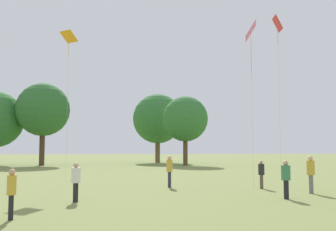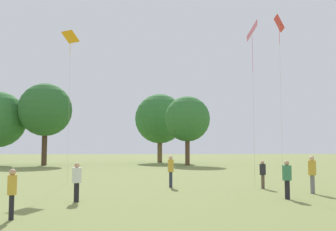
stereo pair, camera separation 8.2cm
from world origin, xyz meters
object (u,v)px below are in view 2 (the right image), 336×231
at_px(kite_2, 279,27).
at_px(person_standing_3, 263,172).
at_px(person_standing_7, 77,179).
at_px(kite_1, 70,41).
at_px(person_standing_2, 312,171).
at_px(distant_tree_1, 160,119).
at_px(person_standing_6, 287,176).
at_px(distant_tree_0, 187,119).
at_px(person_standing_1, 171,168).
at_px(person_standing_5, 12,189).
at_px(distant_tree_3, 45,110).
at_px(kite_0, 252,35).

bearing_deg(kite_2, person_standing_3, -158.98).
height_order(person_standing_7, kite_1, kite_1).
height_order(person_standing_2, kite_1, kite_1).
xyz_separation_m(person_standing_2, distant_tree_1, (-4.40, 42.95, 5.78)).
height_order(person_standing_2, person_standing_7, person_standing_2).
relative_size(person_standing_6, distant_tree_0, 0.18).
bearing_deg(person_standing_6, person_standing_1, 10.80).
xyz_separation_m(person_standing_7, distant_tree_0, (9.59, 34.58, 5.14)).
distance_m(person_standing_1, person_standing_5, 11.31).
relative_size(person_standing_6, distant_tree_3, 0.16).
height_order(person_standing_5, person_standing_6, person_standing_6).
relative_size(person_standing_3, distant_tree_0, 0.17).
bearing_deg(person_standing_1, person_standing_5, 60.82).
distance_m(person_standing_5, kite_1, 15.49).
distance_m(kite_0, distant_tree_0, 29.29).
relative_size(person_standing_6, kite_0, 0.17).
bearing_deg(kite_0, kite_2, -155.72).
height_order(person_standing_1, person_standing_6, person_standing_1).
relative_size(person_standing_2, person_standing_3, 1.20).
distance_m(kite_2, distant_tree_3, 34.32).
xyz_separation_m(person_standing_2, person_standing_6, (-2.06, -1.93, -0.11)).
bearing_deg(person_standing_1, person_standing_6, 131.40).
distance_m(kite_0, kite_1, 11.71).
bearing_deg(kite_2, person_standing_7, -179.97).
height_order(person_standing_1, person_standing_2, person_standing_2).
bearing_deg(distant_tree_3, person_standing_2, -59.30).
relative_size(distant_tree_1, distant_tree_3, 1.00).
xyz_separation_m(person_standing_1, kite_0, (4.81, -0.24, 7.83)).
relative_size(person_standing_2, distant_tree_0, 0.20).
distance_m(person_standing_3, distant_tree_3, 37.01).
height_order(kite_2, distant_tree_3, kite_2).
distance_m(kite_1, kite_2, 14.46).
bearing_deg(kite_1, kite_0, -117.22).
bearing_deg(kite_0, distant_tree_0, -117.66).
distance_m(kite_1, distant_tree_0, 28.09).
bearing_deg(person_standing_5, kite_1, 115.75).
bearing_deg(person_standing_7, distant_tree_3, -16.44).
bearing_deg(kite_0, person_standing_1, -29.96).
bearing_deg(kite_1, person_standing_7, -177.66).
bearing_deg(person_standing_3, person_standing_1, 140.73).
bearing_deg(person_standing_2, person_standing_7, 65.43).
bearing_deg(person_standing_1, kite_2, -152.13).
bearing_deg(distant_tree_3, person_standing_1, -65.88).
bearing_deg(distant_tree_3, person_standing_3, -59.46).
xyz_separation_m(person_standing_3, distant_tree_0, (0.13, 30.05, 5.17)).
bearing_deg(kite_1, person_standing_6, -138.75).
height_order(person_standing_1, kite_1, kite_1).
height_order(person_standing_1, person_standing_7, person_standing_1).
height_order(kite_0, kite_2, kite_2).
bearing_deg(person_standing_6, person_standing_5, 82.83).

